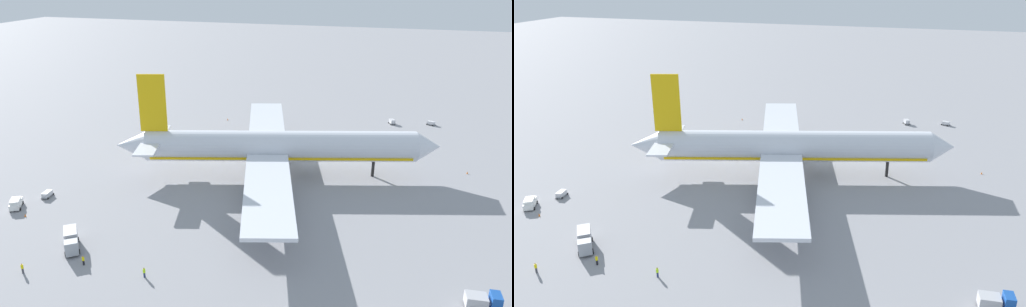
# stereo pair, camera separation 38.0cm
# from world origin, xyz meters

# --- Properties ---
(ground_plane) EXTENTS (600.00, 600.00, 0.00)m
(ground_plane) POSITION_xyz_m (0.00, 0.00, 0.00)
(ground_plane) COLOR gray
(airliner) EXTENTS (72.38, 77.98, 23.63)m
(airliner) POSITION_xyz_m (-1.15, -0.40, 7.10)
(airliner) COLOR silver
(airliner) RESTS_ON ground
(service_truck_0) EXTENTS (4.82, 2.89, 2.68)m
(service_truck_0) POSITION_xyz_m (38.75, -37.94, 1.37)
(service_truck_0) COLOR #194CA5
(service_truck_0) RESTS_ON ground
(service_truck_2) EXTENTS (5.61, 6.47, 3.11)m
(service_truck_2) POSITION_xyz_m (-26.84, -40.58, 1.70)
(service_truck_2) COLOR #999EA5
(service_truck_2) RESTS_ON ground
(service_van) EXTENTS (3.76, 4.69, 1.97)m
(service_van) POSITION_xyz_m (-46.95, -30.63, 1.03)
(service_van) COLOR white
(service_van) RESTS_ON ground
(baggage_cart_0) EXTENTS (1.82, 3.48, 1.18)m
(baggage_cart_0) POSITION_xyz_m (-44.28, -24.64, 0.66)
(baggage_cart_0) COLOR gray
(baggage_cart_0) RESTS_ON ground
(baggage_cart_1) EXTENTS (3.07, 2.28, 1.16)m
(baggage_cart_1) POSITION_xyz_m (34.86, 50.51, 0.65)
(baggage_cart_1) COLOR gray
(baggage_cart_1) RESTS_ON ground
(baggage_cart_2) EXTENTS (2.28, 3.03, 1.46)m
(baggage_cart_2) POSITION_xyz_m (23.43, 48.15, 0.79)
(baggage_cart_2) COLOR #595B60
(baggage_cart_2) RESTS_ON ground
(ground_worker_0) EXTENTS (0.47, 0.47, 1.72)m
(ground_worker_0) POSITION_xyz_m (-21.99, -44.33, 0.87)
(ground_worker_0) COLOR black
(ground_worker_0) RESTS_ON ground
(ground_worker_1) EXTENTS (0.51, 0.51, 1.74)m
(ground_worker_1) POSITION_xyz_m (-10.87, -44.58, 0.89)
(ground_worker_1) COLOR navy
(ground_worker_1) RESTS_ON ground
(ground_worker_2) EXTENTS (0.50, 0.50, 1.76)m
(ground_worker_2) POSITION_xyz_m (-29.87, -48.99, 0.90)
(ground_worker_2) COLOR #3F3F47
(ground_worker_2) RESTS_ON ground
(traffic_cone_0) EXTENTS (0.36, 0.36, 0.55)m
(traffic_cone_0) POSITION_xyz_m (-26.25, 37.86, 0.28)
(traffic_cone_0) COLOR orange
(traffic_cone_0) RESTS_ON ground
(traffic_cone_1) EXTENTS (0.36, 0.36, 0.55)m
(traffic_cone_1) POSITION_xyz_m (-42.71, -33.21, 0.28)
(traffic_cone_1) COLOR orange
(traffic_cone_1) RESTS_ON ground
(traffic_cone_2) EXTENTS (0.36, 0.36, 0.55)m
(traffic_cone_2) POSITION_xyz_m (41.67, 13.38, 0.28)
(traffic_cone_2) COLOR orange
(traffic_cone_2) RESTS_ON ground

